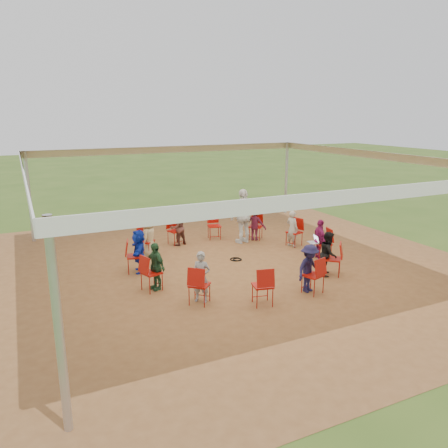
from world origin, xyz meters
name	(u,v)px	position (x,y,z in m)	size (l,w,h in m)	color
ground	(233,265)	(0.00, 0.00, 0.00)	(80.00, 80.00, 0.00)	#375219
dirt_patch	(233,265)	(0.00, 0.00, 0.01)	(13.00, 13.00, 0.00)	brown
tent	(234,182)	(0.00, 0.00, 2.37)	(10.33, 10.33, 3.00)	#B2B2B7
chair_0	(323,244)	(2.66, -0.60, 0.45)	(0.42, 0.44, 0.90)	#9E0E06
chair_1	(294,232)	(2.61, 0.81, 0.45)	(0.42, 0.44, 0.90)	#9E0E06
chair_2	(256,226)	(1.85, 2.00, 0.45)	(0.42, 0.44, 0.90)	#9E0E06
chair_3	(214,226)	(0.60, 2.66, 0.45)	(0.42, 0.44, 0.90)	#9E0E06
chair_4	(176,231)	(-0.81, 2.61, 0.45)	(0.42, 0.44, 0.90)	#9E0E06
chair_5	(146,241)	(-2.00, 1.85, 0.45)	(0.42, 0.44, 0.90)	#9E0E06
chair_6	(135,256)	(-2.66, 0.60, 0.45)	(0.42, 0.44, 0.90)	#9E0E06
chair_7	(152,273)	(-2.61, -0.81, 0.45)	(0.42, 0.44, 0.90)	#9E0E06
chair_8	(199,285)	(-1.85, -2.00, 0.45)	(0.42, 0.44, 0.90)	#9E0E06
chair_9	(263,286)	(-0.60, -2.66, 0.45)	(0.42, 0.44, 0.90)	#9E0E06
chair_10	(313,275)	(0.81, -2.61, 0.45)	(0.42, 0.44, 0.90)	#9E0E06
chair_11	(333,259)	(2.00, -1.85, 0.45)	(0.42, 0.44, 0.90)	#9E0E06
person_seated_0	(320,239)	(2.54, -0.58, 0.59)	(0.69, 0.35, 1.18)	#881853
person_seated_1	(292,229)	(2.49, 0.77, 0.59)	(0.43, 0.28, 1.18)	#A29D8E
person_seated_2	(255,223)	(1.77, 1.92, 0.59)	(0.76, 0.38, 1.18)	#461121
person_seated_3	(178,227)	(-0.77, 2.49, 0.59)	(0.57, 0.33, 1.18)	#532C25
person_seated_4	(149,237)	(-1.92, 1.77, 0.59)	(0.57, 0.32, 1.18)	tan
person_seated_5	(139,251)	(-2.54, 0.58, 0.59)	(1.09, 0.41, 1.18)	#0D25A0
person_seated_6	(155,266)	(-2.49, -0.77, 0.59)	(0.69, 0.35, 1.18)	#254D2D
person_seated_7	(201,277)	(-1.77, -1.92, 0.59)	(0.43, 0.28, 1.18)	gray
person_seated_8	(309,268)	(0.77, -2.49, 0.59)	(0.76, 0.38, 1.18)	#191639
person_seated_9	(328,253)	(1.92, -1.77, 0.59)	(0.57, 0.33, 1.18)	black
standing_person	(244,216)	(1.29, 1.82, 0.91)	(1.06, 0.54, 1.80)	white
cable_coil	(236,259)	(0.27, 0.34, 0.02)	(0.36, 0.36, 0.03)	black
laptop	(315,240)	(2.39, -0.54, 0.57)	(0.33, 0.38, 0.23)	#B7B7BC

